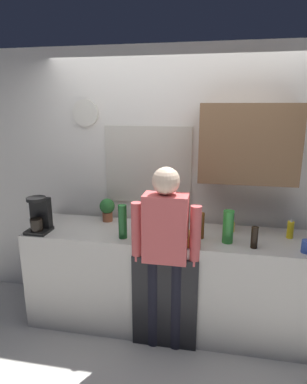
{
  "coord_description": "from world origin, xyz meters",
  "views": [
    {
      "loc": [
        0.38,
        -2.47,
        2.06
      ],
      "look_at": [
        -0.15,
        0.25,
        1.33
      ],
      "focal_mm": 30.83,
      "sensor_mm": 36.0,
      "label": 1
    }
  ],
  "objects": [
    {
      "name": "dishwasher_panel",
      "position": [
        0.0,
        -0.03,
        0.42
      ],
      "size": [
        0.56,
        0.02,
        0.84
      ],
      "primitive_type": "cube",
      "color": "black",
      "rests_on": "ground_plane"
    },
    {
      "name": "storage_canister",
      "position": [
        -0.12,
        0.49,
        1.02
      ],
      "size": [
        0.14,
        0.14,
        0.17
      ],
      "primitive_type": "cylinder",
      "color": "silver",
      "rests_on": "kitchen_counter"
    },
    {
      "name": "coffee_maker",
      "position": [
        -1.18,
        0.13,
        1.08
      ],
      "size": [
        0.2,
        0.2,
        0.33
      ],
      "color": "black",
      "rests_on": "kitchen_counter"
    },
    {
      "name": "bottle_green_wine",
      "position": [
        -0.39,
        0.12,
        1.09
      ],
      "size": [
        0.07,
        0.07,
        0.3
      ],
      "primitive_type": "cylinder",
      "color": "#195923",
      "rests_on": "kitchen_counter"
    },
    {
      "name": "back_wall_assembly",
      "position": [
        0.08,
        0.7,
        1.37
      ],
      "size": [
        4.24,
        0.42,
        2.6
      ],
      "color": "white",
      "rests_on": "ground_plane"
    },
    {
      "name": "person_at_sink",
      "position": [
        0.0,
        0.0,
        0.95
      ],
      "size": [
        0.57,
        0.22,
        1.6
      ],
      "rotation": [
        0.0,
        0.0,
        0.16
      ],
      "color": "black",
      "rests_on": "ground_plane"
    },
    {
      "name": "potted_plant",
      "position": [
        -0.67,
        0.51,
        1.07
      ],
      "size": [
        0.15,
        0.15,
        0.23
      ],
      "color": "#9E5638",
      "rests_on": "kitchen_counter"
    },
    {
      "name": "bottle_amber_beer",
      "position": [
        0.27,
        0.24,
        1.05
      ],
      "size": [
        0.06,
        0.06,
        0.23
      ],
      "primitive_type": "cylinder",
      "color": "brown",
      "rests_on": "kitchen_counter"
    },
    {
      "name": "ground_plane",
      "position": [
        0.0,
        0.0,
        0.0
      ],
      "size": [
        8.0,
        8.0,
        0.0
      ],
      "primitive_type": "plane",
      "color": "silver"
    },
    {
      "name": "dish_soap",
      "position": [
        1.04,
        0.39,
        1.01
      ],
      "size": [
        0.06,
        0.06,
        0.18
      ],
      "color": "yellow",
      "rests_on": "kitchen_counter"
    },
    {
      "name": "bottle_clear_soda",
      "position": [
        0.5,
        0.19,
        1.08
      ],
      "size": [
        0.09,
        0.09,
        0.28
      ],
      "primitive_type": "cylinder",
      "color": "#2D8C33",
      "rests_on": "kitchen_counter"
    },
    {
      "name": "bottle_dark_sauce",
      "position": [
        0.71,
        0.12,
        1.03
      ],
      "size": [
        0.06,
        0.06,
        0.18
      ],
      "primitive_type": "cylinder",
      "color": "black",
      "rests_on": "kitchen_counter"
    },
    {
      "name": "cup_white_mug",
      "position": [
        -0.25,
        0.06,
        0.98
      ],
      "size": [
        0.08,
        0.08,
        0.09
      ],
      "primitive_type": "cylinder",
      "color": "white",
      "rests_on": "kitchen_counter"
    },
    {
      "name": "cup_blue_mug",
      "position": [
        1.11,
        0.11,
        0.99
      ],
      "size": [
        0.08,
        0.08,
        0.1
      ],
      "primitive_type": "cylinder",
      "color": "#3351B2",
      "rests_on": "kitchen_counter"
    },
    {
      "name": "kitchen_counter",
      "position": [
        0.0,
        0.3,
        0.47
      ],
      "size": [
        2.64,
        0.64,
        0.94
      ],
      "primitive_type": "cube",
      "color": "beige",
      "rests_on": "ground_plane"
    },
    {
      "name": "mixing_bowl",
      "position": [
        0.14,
        0.11,
        0.98
      ],
      "size": [
        0.22,
        0.22,
        0.08
      ],
      "primitive_type": "cylinder",
      "color": "orange",
      "rests_on": "kitchen_counter"
    },
    {
      "name": "cup_yellow_cup",
      "position": [
        0.53,
        0.46,
        0.98
      ],
      "size": [
        0.07,
        0.07,
        0.08
      ],
      "primitive_type": "cylinder",
      "color": "yellow",
      "rests_on": "kitchen_counter"
    }
  ]
}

